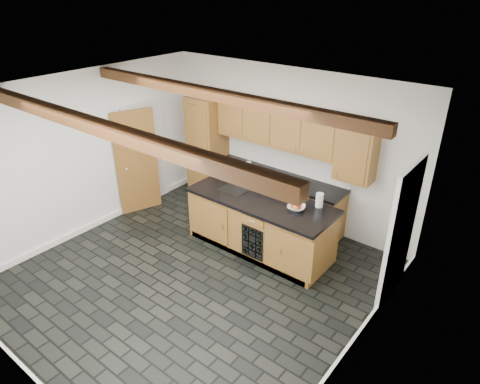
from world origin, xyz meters
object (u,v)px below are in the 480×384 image
object	(u,v)px
kitchen_scale	(262,189)
island	(260,224)
fruit_bowl	(296,208)
paper_towel	(319,200)

from	to	relation	value
kitchen_scale	island	bearing A→B (deg)	-42.92
island	kitchen_scale	distance (m)	0.58
fruit_bowl	paper_towel	bearing A→B (deg)	52.58
island	kitchen_scale	xyz separation A→B (m)	(-0.16, 0.26, 0.49)
kitchen_scale	fruit_bowl	world-z (taller)	fruit_bowl
island	kitchen_scale	size ratio (longest dim) A/B	11.25
island	paper_towel	world-z (taller)	paper_towel
island	paper_towel	xyz separation A→B (m)	(0.85, 0.37, 0.58)
island	paper_towel	distance (m)	1.09
fruit_bowl	paper_towel	xyz separation A→B (m)	(0.23, 0.30, 0.08)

